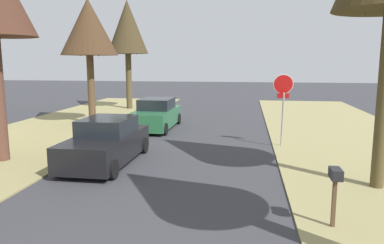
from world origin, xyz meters
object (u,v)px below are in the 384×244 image
at_px(parked_sedan_black, 106,143).
at_px(parked_sedan_green, 156,115).
at_px(stop_sign_far, 283,94).
at_px(curbside_mailbox, 335,181).
at_px(street_tree_left_mid_b, 89,28).
at_px(street_tree_left_far, 127,28).

bearing_deg(parked_sedan_black, parked_sedan_green, 89.21).
relative_size(stop_sign_far, curbside_mailbox, 2.32).
bearing_deg(curbside_mailbox, parked_sedan_green, 120.72).
bearing_deg(stop_sign_far, curbside_mailbox, -87.02).
distance_m(street_tree_left_mid_b, parked_sedan_black, 9.54).
relative_size(stop_sign_far, parked_sedan_green, 0.67).
distance_m(parked_sedan_black, parked_sedan_green, 6.81).
distance_m(stop_sign_far, street_tree_left_far, 15.31).
height_order(parked_sedan_black, parked_sedan_green, same).
height_order(stop_sign_far, street_tree_left_mid_b, street_tree_left_mid_b).
bearing_deg(parked_sedan_green, curbside_mailbox, -59.28).
bearing_deg(street_tree_left_mid_b, parked_sedan_black, -63.57).
distance_m(stop_sign_far, parked_sedan_green, 7.15).
bearing_deg(street_tree_left_mid_b, parked_sedan_green, -10.45).
xyz_separation_m(stop_sign_far, street_tree_left_far, (-10.05, 10.94, 3.67)).
xyz_separation_m(stop_sign_far, curbside_mailbox, (0.40, -7.70, -1.12)).
distance_m(street_tree_left_far, curbside_mailbox, 21.91).
distance_m(stop_sign_far, curbside_mailbox, 7.80).
xyz_separation_m(parked_sedan_black, parked_sedan_green, (0.09, 6.81, 0.00)).
distance_m(stop_sign_far, street_tree_left_mid_b, 11.21).
height_order(stop_sign_far, parked_sedan_black, stop_sign_far).
height_order(street_tree_left_mid_b, curbside_mailbox, street_tree_left_mid_b).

